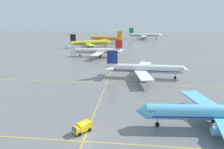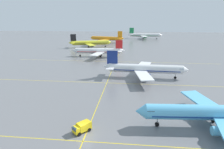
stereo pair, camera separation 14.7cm
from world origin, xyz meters
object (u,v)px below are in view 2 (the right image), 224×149
(airliner_second_row, at_px, (144,69))
(airliner_far_right_stand, at_px, (107,38))
(airliner_far_left_stand, at_px, (90,43))
(airliner_distant_taxiway, at_px, (145,35))
(airliner_front_gate, at_px, (214,113))
(airliner_third_row, at_px, (99,51))
(service_truck_red_van, at_px, (82,127))

(airliner_second_row, height_order, airliner_far_right_stand, airliner_far_right_stand)
(airliner_far_left_stand, xyz_separation_m, airliner_distant_taxiway, (47.43, 70.91, 0.39))
(airliner_front_gate, bearing_deg, airliner_far_right_stand, 106.12)
(airliner_distant_taxiway, bearing_deg, airliner_third_row, -107.34)
(airliner_far_left_stand, bearing_deg, airliner_second_row, -63.62)
(airliner_third_row, distance_m, airliner_far_right_stand, 72.56)
(airliner_front_gate, height_order, airliner_third_row, airliner_front_gate)
(service_truck_red_van, bearing_deg, airliner_distant_taxiway, 83.20)
(airliner_far_right_stand, relative_size, airliner_distant_taxiway, 0.91)
(airliner_third_row, height_order, service_truck_red_van, airliner_third_row)
(airliner_front_gate, bearing_deg, airliner_second_row, 109.62)
(airliner_far_left_stand, bearing_deg, airliner_front_gate, -65.71)
(airliner_far_left_stand, xyz_separation_m, service_truck_red_van, (24.30, -123.08, -2.53))
(airliner_far_right_stand, bearing_deg, airliner_far_left_stand, -104.85)
(airliner_second_row, relative_size, airliner_distant_taxiway, 0.91)
(airliner_second_row, relative_size, airliner_far_right_stand, 1.00)
(service_truck_red_van, bearing_deg, airliner_third_row, 97.22)
(airliner_far_left_stand, relative_size, airliner_far_right_stand, 0.98)
(airliner_far_right_stand, bearing_deg, airliner_third_row, -86.59)
(airliner_third_row, bearing_deg, airliner_distant_taxiway, 72.66)
(airliner_second_row, height_order, service_truck_red_van, airliner_second_row)
(airliner_far_right_stand, height_order, service_truck_red_van, airliner_far_right_stand)
(airliner_front_gate, distance_m, airliner_third_row, 89.71)
(airliner_third_row, height_order, airliner_distant_taxiway, airliner_distant_taxiway)
(airliner_far_left_stand, xyz_separation_m, airliner_far_right_stand, (9.18, 34.62, 0.05))
(airliner_distant_taxiway, bearing_deg, airliner_far_left_stand, -123.78)
(airliner_far_right_stand, bearing_deg, airliner_second_row, -75.06)
(airliner_front_gate, height_order, service_truck_red_van, airliner_front_gate)
(airliner_second_row, xyz_separation_m, airliner_distant_taxiway, (7.57, 151.28, 0.37))
(service_truck_red_van, bearing_deg, airliner_front_gate, 9.57)
(airliner_front_gate, height_order, airliner_distant_taxiway, airliner_distant_taxiway)
(airliner_second_row, distance_m, airliner_third_row, 50.06)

